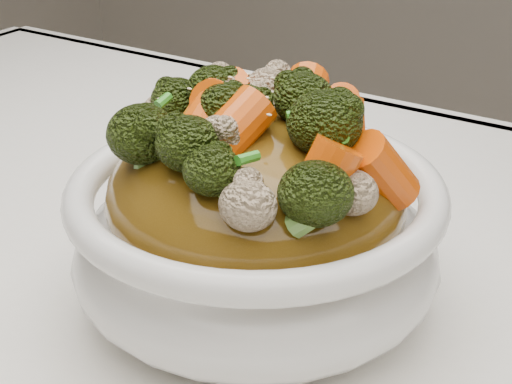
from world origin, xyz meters
The scene contains 7 objects.
bowl centered at (-0.03, 0.05, 0.79)m, with size 0.21×0.21×0.08m, color white, non-canonical shape.
sauce_base centered at (-0.03, 0.05, 0.82)m, with size 0.16×0.16×0.09m, color brown.
carrots centered at (-0.03, 0.05, 0.88)m, with size 0.16×0.16×0.05m, color #E85407, non-canonical shape.
broccoli centered at (-0.03, 0.05, 0.88)m, with size 0.16×0.16×0.04m, color black, non-canonical shape.
cauliflower centered at (-0.03, 0.05, 0.87)m, with size 0.16×0.16×0.03m, color tan, non-canonical shape.
scallions centered at (-0.03, 0.05, 0.88)m, with size 0.12×0.12×0.02m, color #2F891F, non-canonical shape.
sesame_seeds centered at (-0.03, 0.05, 0.88)m, with size 0.15×0.15×0.01m, color beige, non-canonical shape.
Camera 1 is at (0.17, -0.27, 1.01)m, focal length 55.00 mm.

